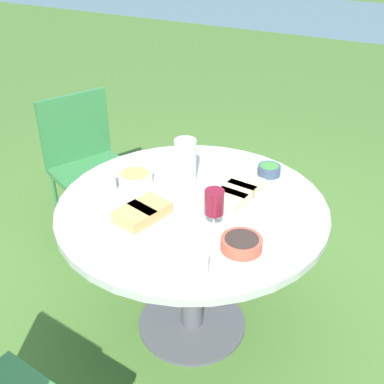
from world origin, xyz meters
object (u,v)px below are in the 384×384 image
object	(u,v)px
wine_glass	(214,203)
water_pitcher	(185,160)
dining_table	(192,227)
chair_near_left	(86,157)

from	to	relation	value
wine_glass	water_pitcher	bearing A→B (deg)	132.44
wine_glass	dining_table	bearing A→B (deg)	139.41
dining_table	chair_near_left	xyz separation A→B (m)	(-0.97, 0.46, -0.08)
dining_table	chair_near_left	world-z (taller)	chair_near_left
chair_near_left	water_pitcher	world-z (taller)	water_pitcher
dining_table	wine_glass	size ratio (longest dim) A/B	6.12
dining_table	wine_glass	bearing A→B (deg)	-40.59
chair_near_left	wine_glass	xyz separation A→B (m)	(1.14, -0.61, 0.34)
water_pitcher	wine_glass	xyz separation A→B (m)	(0.30, -0.33, 0.04)
chair_near_left	wine_glass	world-z (taller)	wine_glass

